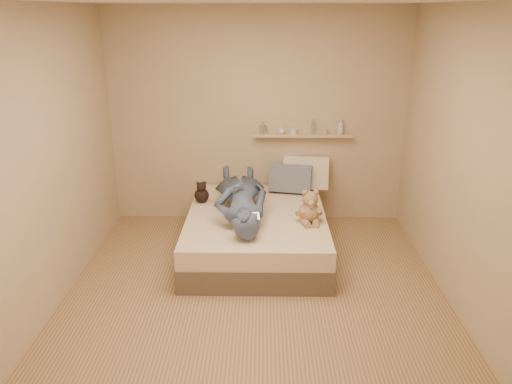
{
  "coord_description": "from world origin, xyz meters",
  "views": [
    {
      "loc": [
        0.07,
        -4.08,
        2.53
      ],
      "look_at": [
        0.0,
        0.65,
        0.8
      ],
      "focal_mm": 35.0,
      "sensor_mm": 36.0,
      "label": 1
    }
  ],
  "objects_px": {
    "person": "(241,197)",
    "wall_shelf": "(303,135)",
    "dark_plush": "(202,193)",
    "pillow_cream": "(306,173)",
    "game_console": "(250,217)",
    "pillow_grey": "(290,179)",
    "teddy_bear": "(310,209)",
    "bed": "(256,232)"
  },
  "relations": [
    {
      "from": "teddy_bear",
      "to": "pillow_cream",
      "type": "relative_size",
      "value": 0.67
    },
    {
      "from": "game_console",
      "to": "person",
      "type": "height_order",
      "value": "person"
    },
    {
      "from": "game_console",
      "to": "pillow_grey",
      "type": "height_order",
      "value": "pillow_grey"
    },
    {
      "from": "teddy_bear",
      "to": "wall_shelf",
      "type": "bearing_deg",
      "value": 90.17
    },
    {
      "from": "teddy_bear",
      "to": "dark_plush",
      "type": "height_order",
      "value": "teddy_bear"
    },
    {
      "from": "teddy_bear",
      "to": "game_console",
      "type": "bearing_deg",
      "value": -156.61
    },
    {
      "from": "dark_plush",
      "to": "pillow_grey",
      "type": "height_order",
      "value": "pillow_grey"
    },
    {
      "from": "pillow_cream",
      "to": "pillow_grey",
      "type": "height_order",
      "value": "pillow_cream"
    },
    {
      "from": "dark_plush",
      "to": "wall_shelf",
      "type": "relative_size",
      "value": 0.21
    },
    {
      "from": "bed",
      "to": "pillow_cream",
      "type": "distance_m",
      "value": 1.11
    },
    {
      "from": "pillow_cream",
      "to": "pillow_grey",
      "type": "relative_size",
      "value": 1.1
    },
    {
      "from": "bed",
      "to": "game_console",
      "type": "bearing_deg",
      "value": -96.73
    },
    {
      "from": "bed",
      "to": "wall_shelf",
      "type": "height_order",
      "value": "wall_shelf"
    },
    {
      "from": "pillow_cream",
      "to": "game_console",
      "type": "bearing_deg",
      "value": -116.16
    },
    {
      "from": "pillow_cream",
      "to": "bed",
      "type": "bearing_deg",
      "value": -125.65
    },
    {
      "from": "bed",
      "to": "wall_shelf",
      "type": "relative_size",
      "value": 1.58
    },
    {
      "from": "dark_plush",
      "to": "person",
      "type": "xyz_separation_m",
      "value": [
        0.46,
        -0.31,
        0.08
      ]
    },
    {
      "from": "wall_shelf",
      "to": "game_console",
      "type": "bearing_deg",
      "value": -113.34
    },
    {
      "from": "game_console",
      "to": "dark_plush",
      "type": "distance_m",
      "value": 1.01
    },
    {
      "from": "pillow_cream",
      "to": "wall_shelf",
      "type": "bearing_deg",
      "value": 119.87
    },
    {
      "from": "game_console",
      "to": "bed",
      "type": "bearing_deg",
      "value": 83.27
    },
    {
      "from": "dark_plush",
      "to": "wall_shelf",
      "type": "bearing_deg",
      "value": 26.45
    },
    {
      "from": "dark_plush",
      "to": "wall_shelf",
      "type": "distance_m",
      "value": 1.42
    },
    {
      "from": "pillow_grey",
      "to": "person",
      "type": "distance_m",
      "value": 0.89
    },
    {
      "from": "person",
      "to": "game_console",
      "type": "bearing_deg",
      "value": 96.66
    },
    {
      "from": "teddy_bear",
      "to": "person",
      "type": "bearing_deg",
      "value": 161.17
    },
    {
      "from": "pillow_cream",
      "to": "wall_shelf",
      "type": "distance_m",
      "value": 0.46
    },
    {
      "from": "person",
      "to": "wall_shelf",
      "type": "bearing_deg",
      "value": -134.31
    },
    {
      "from": "pillow_grey",
      "to": "dark_plush",
      "type": "bearing_deg",
      "value": -160.35
    },
    {
      "from": "bed",
      "to": "pillow_grey",
      "type": "bearing_deg",
      "value": 59.84
    },
    {
      "from": "person",
      "to": "wall_shelf",
      "type": "height_order",
      "value": "wall_shelf"
    },
    {
      "from": "dark_plush",
      "to": "person",
      "type": "bearing_deg",
      "value": -34.17
    },
    {
      "from": "pillow_grey",
      "to": "person",
      "type": "relative_size",
      "value": 0.32
    },
    {
      "from": "bed",
      "to": "dark_plush",
      "type": "distance_m",
      "value": 0.78
    },
    {
      "from": "game_console",
      "to": "person",
      "type": "relative_size",
      "value": 0.13
    },
    {
      "from": "bed",
      "to": "wall_shelf",
      "type": "bearing_deg",
      "value": 58.82
    },
    {
      "from": "pillow_grey",
      "to": "person",
      "type": "height_order",
      "value": "person"
    },
    {
      "from": "person",
      "to": "pillow_cream",
      "type": "bearing_deg",
      "value": -138.64
    },
    {
      "from": "game_console",
      "to": "pillow_grey",
      "type": "bearing_deg",
      "value": 68.9
    },
    {
      "from": "bed",
      "to": "teddy_bear",
      "type": "relative_size",
      "value": 5.18
    },
    {
      "from": "pillow_cream",
      "to": "pillow_grey",
      "type": "xyz_separation_m",
      "value": [
        -0.19,
        -0.14,
        -0.03
      ]
    },
    {
      "from": "dark_plush",
      "to": "pillow_grey",
      "type": "distance_m",
      "value": 1.1
    }
  ]
}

